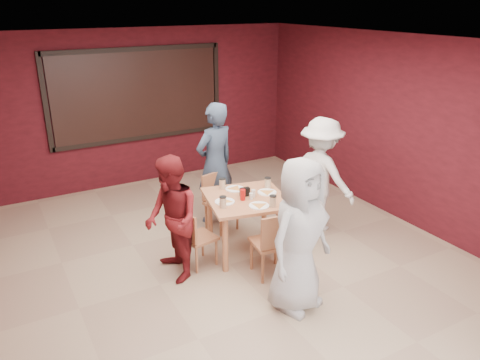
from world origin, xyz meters
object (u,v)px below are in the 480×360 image
dining_table (246,204)px  diner_back (215,164)px  chair_left (195,235)px  chair_back (218,198)px  chair_front (273,241)px  diner_left (172,219)px  chair_right (297,211)px  diner_front (299,236)px  diner_right (321,175)px

dining_table → diner_back: size_ratio=0.65×
dining_table → chair_left: dining_table is taller
chair_back → diner_back: diner_back is taller
dining_table → chair_front: size_ratio=1.37×
dining_table → diner_left: 1.10m
chair_left → chair_right: (1.53, -0.09, 0.02)m
dining_table → chair_back: 0.85m
dining_table → diner_front: size_ratio=0.69×
chair_back → diner_back: bearing=71.3°
diner_back → diner_front: bearing=71.0°
diner_front → diner_left: diner_front is taller
chair_right → diner_left: bearing=-180.0°
chair_back → diner_front: diner_front is taller
chair_right → chair_left: bearing=176.8°
chair_back → diner_right: 1.54m
chair_front → diner_left: 1.25m
diner_back → chair_back: bearing=56.8°
chair_front → chair_back: chair_front is taller
chair_right → diner_right: bearing=18.6°
diner_left → diner_right: 2.39m
diner_front → diner_right: diner_front is taller
chair_right → diner_right: 0.68m
chair_left → diner_right: (2.05, 0.09, 0.41)m
diner_front → diner_right: bearing=28.5°
chair_left → diner_left: bearing=-165.1°
dining_table → chair_right: bearing=-7.7°
diner_right → diner_left: bearing=77.2°
dining_table → chair_back: size_ratio=1.42×
chair_front → chair_back: size_ratio=1.03×
diner_back → chair_left: bearing=38.1°
chair_front → diner_left: size_ratio=0.56×
chair_left → dining_table: bearing=1.3°
diner_left → diner_right: (2.38, 0.18, 0.07)m
chair_right → diner_front: (-0.88, -1.22, 0.41)m
chair_left → diner_back: bearing=52.6°
diner_back → chair_right: bearing=105.4°
diner_right → diner_back: bearing=33.0°
dining_table → diner_back: diner_back is taller
diner_back → chair_front: bearing=71.9°
chair_front → diner_back: bearing=86.4°
dining_table → chair_front: dining_table is taller
diner_back → diner_left: (-1.17, -1.19, -0.15)m
chair_back → chair_left: size_ratio=1.08×
chair_back → diner_left: size_ratio=0.54×
diner_back → diner_right: 1.58m
chair_front → chair_left: (-0.73, 0.69, -0.05)m
chair_left → diner_front: (0.65, -1.31, 0.43)m
dining_table → diner_right: diner_right is taller
chair_left → diner_right: size_ratio=0.46×
dining_table → chair_front: 0.74m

